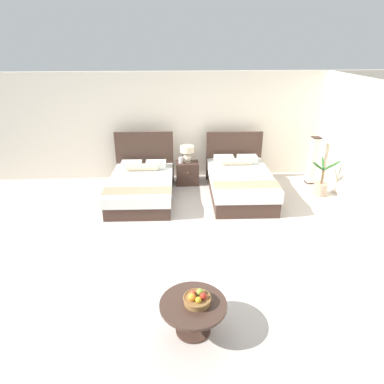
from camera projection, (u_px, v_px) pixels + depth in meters
The scene contains 11 objects.
ground_plane at pixel (198, 242), 5.95m from camera, with size 10.35×10.09×0.02m, color beige.
wall_back at pixel (187, 126), 8.37m from camera, with size 10.35×0.12×2.57m, color #EEE0CA.
bed_near_window at pixel (142, 186), 7.48m from camera, with size 1.43×2.12×1.26m.
bed_near_corner at pixel (240, 182), 7.60m from camera, with size 1.41×2.22×1.21m.
nightstand at pixel (187, 173), 8.24m from camera, with size 0.53×0.42×0.55m.
table_lamp at pixel (187, 152), 8.04m from camera, with size 0.33×0.33×0.40m.
vase at pixel (181, 160), 8.05m from camera, with size 0.10×0.10×0.15m.
coffee_table at pixel (193, 311), 4.01m from camera, with size 0.80×0.80×0.42m.
fruit_bowl at pixel (197, 299), 3.95m from camera, with size 0.33×0.33×0.16m.
floor_lamp_corner at pixel (313, 161), 8.15m from camera, with size 0.21×0.21×1.16m.
potted_palm at pixel (321, 185), 7.64m from camera, with size 0.67×0.50×0.88m.
Camera 1 is at (-0.45, -5.04, 3.23)m, focal length 31.78 mm.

